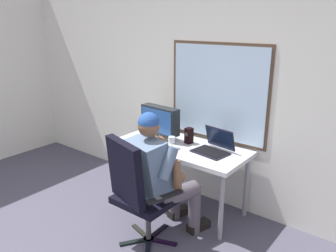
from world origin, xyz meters
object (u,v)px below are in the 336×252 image
object	(u,v)px
office_chair	(137,187)
crt_monitor	(160,121)
wine_glass	(172,140)
person_seated	(160,172)
desk	(182,151)
laptop	(215,146)
desk_speaker	(189,136)

from	to	relation	value
office_chair	crt_monitor	size ratio (longest dim) A/B	2.16
wine_glass	person_seated	bearing A→B (deg)	-65.22
person_seated	desk	bearing A→B (deg)	106.08
office_chair	crt_monitor	world-z (taller)	crt_monitor
desk	wine_glass	size ratio (longest dim) A/B	11.58
desk	wine_glass	distance (m)	0.20
office_chair	laptop	bearing A→B (deg)	72.77
desk	desk_speaker	distance (m)	0.18
person_seated	desk_speaker	world-z (taller)	person_seated
desk_speaker	person_seated	bearing A→B (deg)	-78.05
desk	wine_glass	xyz separation A→B (m)	(-0.04, -0.13, 0.15)
desk	laptop	bearing A→B (deg)	10.09
desk	office_chair	size ratio (longest dim) A/B	1.36
laptop	desk_speaker	size ratio (longest dim) A/B	2.26
desk	desk_speaker	bearing A→B (deg)	78.85
person_seated	desk_speaker	bearing A→B (deg)	101.95
crt_monitor	office_chair	bearing A→B (deg)	-63.18
wine_glass	desk_speaker	world-z (taller)	desk_speaker
crt_monitor	wine_glass	distance (m)	0.35
crt_monitor	desk_speaker	size ratio (longest dim) A/B	2.85
desk	wine_glass	world-z (taller)	wine_glass
laptop	wine_glass	xyz separation A→B (m)	(-0.40, -0.19, 0.02)
crt_monitor	desk	bearing A→B (deg)	-6.22
desk	office_chair	distance (m)	0.80
laptop	wine_glass	bearing A→B (deg)	-154.42
desk	laptop	size ratio (longest dim) A/B	3.70
person_seated	laptop	xyz separation A→B (m)	(0.20, 0.61, 0.13)
person_seated	laptop	size ratio (longest dim) A/B	3.25
desk	desk_speaker	world-z (taller)	desk_speaker
crt_monitor	desk_speaker	bearing A→B (deg)	10.92
desk	person_seated	xyz separation A→B (m)	(0.16, -0.54, 0.00)
crt_monitor	laptop	world-z (taller)	crt_monitor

